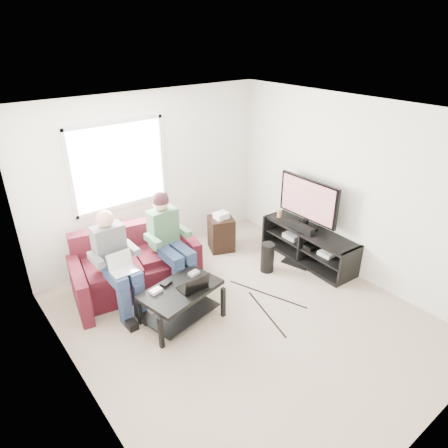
# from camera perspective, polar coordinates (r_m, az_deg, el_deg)

# --- Properties ---
(floor) EXTENTS (4.50, 4.50, 0.00)m
(floor) POSITION_cam_1_polar(r_m,az_deg,el_deg) (5.32, 2.89, -13.39)
(floor) COLOR tan
(floor) RESTS_ON ground
(ceiling) EXTENTS (4.50, 4.50, 0.00)m
(ceiling) POSITION_cam_1_polar(r_m,az_deg,el_deg) (4.16, 3.73, 15.25)
(ceiling) COLOR white
(ceiling) RESTS_ON wall_back
(wall_back) EXTENTS (4.50, 0.00, 4.50)m
(wall_back) POSITION_cam_1_polar(r_m,az_deg,el_deg) (6.31, -10.40, 6.55)
(wall_back) COLOR white
(wall_back) RESTS_ON floor
(wall_front) EXTENTS (4.50, 0.00, 4.50)m
(wall_front) POSITION_cam_1_polar(r_m,az_deg,el_deg) (3.54, 28.83, -14.02)
(wall_front) COLOR white
(wall_front) RESTS_ON floor
(wall_left) EXTENTS (0.00, 4.50, 4.50)m
(wall_left) POSITION_cam_1_polar(r_m,az_deg,el_deg) (3.77, -20.62, -9.49)
(wall_left) COLOR white
(wall_left) RESTS_ON floor
(wall_right) EXTENTS (0.00, 4.50, 4.50)m
(wall_right) POSITION_cam_1_polar(r_m,az_deg,el_deg) (6.00, 17.83, 4.63)
(wall_right) COLOR white
(wall_right) RESTS_ON floor
(window) EXTENTS (1.48, 0.04, 1.28)m
(window) POSITION_cam_1_polar(r_m,az_deg,el_deg) (6.00, -14.76, 8.08)
(window) COLOR white
(window) RESTS_ON wall_back
(sofa) EXTENTS (1.99, 1.14, 0.86)m
(sofa) POSITION_cam_1_polar(r_m,az_deg,el_deg) (5.89, -12.48, -5.87)
(sofa) COLOR #4D131C
(sofa) RESTS_ON floor
(person_left) EXTENTS (0.40, 0.71, 1.35)m
(person_left) POSITION_cam_1_polar(r_m,az_deg,el_deg) (5.28, -15.20, -4.82)
(person_left) COLOR navy
(person_left) RESTS_ON sofa
(person_right) EXTENTS (0.40, 0.71, 1.40)m
(person_right) POSITION_cam_1_polar(r_m,az_deg,el_deg) (5.57, -7.90, -1.67)
(person_right) COLOR navy
(person_right) RESTS_ON sofa
(laptop_silver) EXTENTS (0.36, 0.28, 0.24)m
(laptop_silver) POSITION_cam_1_polar(r_m,az_deg,el_deg) (5.13, -14.21, -5.99)
(laptop_silver) COLOR silver
(laptop_silver) RESTS_ON person_left
(coffee_table) EXTENTS (1.08, 0.78, 0.49)m
(coffee_table) POSITION_cam_1_polar(r_m,az_deg,el_deg) (5.11, -6.13, -10.28)
(coffee_table) COLOR black
(coffee_table) RESTS_ON floor
(laptop_black) EXTENTS (0.38, 0.30, 0.24)m
(laptop_black) POSITION_cam_1_polar(r_m,az_deg,el_deg) (4.96, -4.59, -7.95)
(laptop_black) COLOR black
(laptop_black) RESTS_ON coffee_table
(controller_a) EXTENTS (0.16, 0.12, 0.04)m
(controller_a) POSITION_cam_1_polar(r_m,az_deg,el_deg) (5.00, -9.70, -9.39)
(controller_a) COLOR silver
(controller_a) RESTS_ON coffee_table
(controller_b) EXTENTS (0.16, 0.13, 0.04)m
(controller_b) POSITION_cam_1_polar(r_m,az_deg,el_deg) (5.11, -8.27, -8.39)
(controller_b) COLOR black
(controller_b) RESTS_ON coffee_table
(controller_c) EXTENTS (0.15, 0.11, 0.04)m
(controller_c) POSITION_cam_1_polar(r_m,az_deg,el_deg) (5.26, -4.34, -7.05)
(controller_c) COLOR gray
(controller_c) RESTS_ON coffee_table
(tv_stand) EXTENTS (0.57, 1.65, 0.54)m
(tv_stand) POSITION_cam_1_polar(r_m,az_deg,el_deg) (6.53, 11.97, -3.14)
(tv_stand) COLOR black
(tv_stand) RESTS_ON floor
(tv) EXTENTS (0.12, 1.10, 0.81)m
(tv) POSITION_cam_1_polar(r_m,az_deg,el_deg) (6.25, 11.91, 3.26)
(tv) COLOR black
(tv) RESTS_ON tv_stand
(soundbar) EXTENTS (0.12, 0.50, 0.10)m
(soundbar) POSITION_cam_1_polar(r_m,az_deg,el_deg) (6.34, 10.88, -0.39)
(soundbar) COLOR black
(soundbar) RESTS_ON tv_stand
(drink_cup) EXTENTS (0.08, 0.08, 0.12)m
(drink_cup) POSITION_cam_1_polar(r_m,az_deg,el_deg) (6.70, 7.92, 1.46)
(drink_cup) COLOR #B2784C
(drink_cup) RESTS_ON tv_stand
(console_white) EXTENTS (0.30, 0.22, 0.06)m
(console_white) POSITION_cam_1_polar(r_m,az_deg,el_deg) (6.29, 14.78, -3.94)
(console_white) COLOR silver
(console_white) RESTS_ON tv_stand
(console_grey) EXTENTS (0.34, 0.26, 0.08)m
(console_grey) POSITION_cam_1_polar(r_m,az_deg,el_deg) (6.66, 10.10, -1.53)
(console_grey) COLOR gray
(console_grey) RESTS_ON tv_stand
(console_black) EXTENTS (0.38, 0.30, 0.07)m
(console_black) POSITION_cam_1_polar(r_m,az_deg,el_deg) (6.47, 12.37, -2.70)
(console_black) COLOR black
(console_black) RESTS_ON tv_stand
(subwoofer) EXTENTS (0.21, 0.21, 0.47)m
(subwoofer) POSITION_cam_1_polar(r_m,az_deg,el_deg) (6.15, 6.22, -4.77)
(subwoofer) COLOR black
(subwoofer) RESTS_ON floor
(keyboard_floor) EXTENTS (0.26, 0.46, 0.02)m
(keyboard_floor) POSITION_cam_1_polar(r_m,az_deg,el_deg) (6.47, 10.14, -5.65)
(keyboard_floor) COLOR black
(keyboard_floor) RESTS_ON floor
(end_table) EXTENTS (0.39, 0.39, 0.67)m
(end_table) POSITION_cam_1_polar(r_m,az_deg,el_deg) (6.67, -0.39, -1.27)
(end_table) COLOR black
(end_table) RESTS_ON floor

